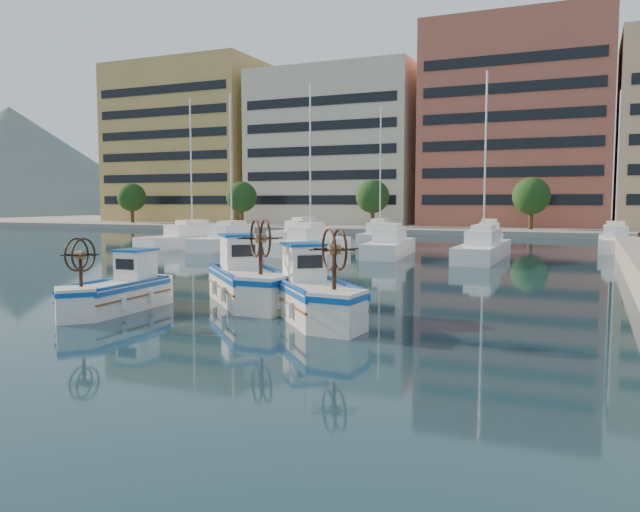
# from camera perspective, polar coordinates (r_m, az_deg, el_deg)

# --- Properties ---
(ground) EXTENTS (300.00, 300.00, 0.00)m
(ground) POSITION_cam_1_polar(r_m,az_deg,el_deg) (20.32, -6.20, -5.19)
(ground) COLOR #1B3646
(ground) RESTS_ON ground
(waterfront) EXTENTS (180.00, 40.00, 25.60)m
(waterfront) POSITION_cam_1_polar(r_m,az_deg,el_deg) (82.75, 23.23, 9.81)
(waterfront) COLOR gray
(waterfront) RESTS_ON ground
(hill_west) EXTENTS (180.00, 180.00, 60.00)m
(hill_west) POSITION_cam_1_polar(r_m,az_deg,el_deg) (196.75, -26.24, 3.44)
(hill_west) COLOR slate
(hill_west) RESTS_ON ground
(yacht_marina) EXTENTS (39.65, 22.71, 11.50)m
(yacht_marina) POSITION_cam_1_polar(r_m,az_deg,el_deg) (47.07, 7.25, 1.24)
(yacht_marina) COLOR white
(yacht_marina) RESTS_ON ground
(fishing_boat_a) EXTENTS (1.81, 4.05, 2.50)m
(fishing_boat_a) POSITION_cam_1_polar(r_m,az_deg,el_deg) (21.58, -17.94, -2.96)
(fishing_boat_a) COLOR silver
(fishing_boat_a) RESTS_ON ground
(fishing_boat_b) EXTENTS (4.61, 4.74, 3.03)m
(fishing_boat_b) POSITION_cam_1_polar(r_m,az_deg,el_deg) (22.29, -6.74, -2.12)
(fishing_boat_b) COLOR silver
(fishing_boat_b) RESTS_ON ground
(fishing_boat_c) EXTENTS (4.27, 4.54, 2.87)m
(fishing_boat_c) POSITION_cam_1_polar(r_m,az_deg,el_deg) (19.11, -0.58, -3.41)
(fishing_boat_c) COLOR silver
(fishing_boat_c) RESTS_ON ground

